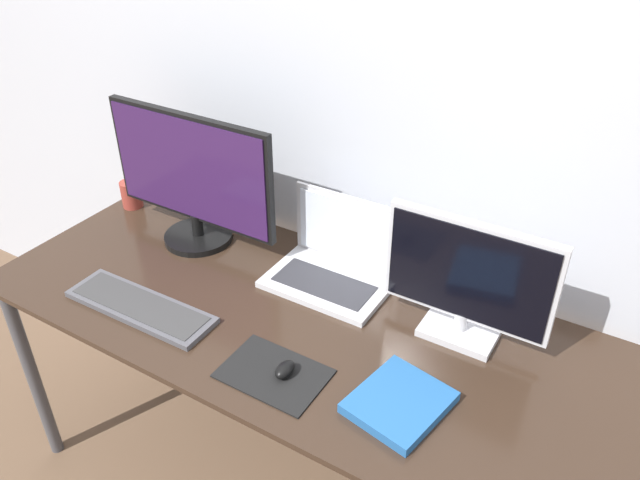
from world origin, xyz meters
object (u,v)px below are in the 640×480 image
object	(u,v)px
monitor_right	(467,281)
book	(399,402)
mouse	(285,370)
laptop	(335,261)
keyboard	(140,307)
monitor_left	(192,179)
mug	(131,194)

from	to	relation	value
monitor_right	book	xyz separation A→B (m)	(-0.03, -0.31, -0.16)
mouse	book	bearing A→B (deg)	11.45
monitor_right	laptop	xyz separation A→B (m)	(-0.40, 0.05, -0.11)
laptop	keyboard	bearing A→B (deg)	-133.45
monitor_left	laptop	bearing A→B (deg)	5.37
laptop	mouse	xyz separation A→B (m)	(0.10, -0.41, -0.04)
monitor_right	mug	world-z (taller)	monitor_right
mouse	book	size ratio (longest dim) A/B	0.26
monitor_right	book	bearing A→B (deg)	-95.17
monitor_right	mouse	size ratio (longest dim) A/B	6.84
mouse	mug	world-z (taller)	mug
keyboard	mouse	bearing A→B (deg)	-0.48
laptop	book	size ratio (longest dim) A/B	1.42
laptop	book	world-z (taller)	laptop
monitor_left	monitor_right	xyz separation A→B (m)	(0.89, 0.00, -0.05)
laptop	mug	xyz separation A→B (m)	(-0.83, 0.00, -0.01)
book	mug	size ratio (longest dim) A/B	2.62
monitor_left	mug	xyz separation A→B (m)	(-0.34, 0.05, -0.17)
monitor_left	keyboard	xyz separation A→B (m)	(0.10, -0.36, -0.21)
monitor_right	laptop	size ratio (longest dim) A/B	1.24
keyboard	book	xyz separation A→B (m)	(0.76, 0.05, 0.00)
keyboard	book	world-z (taller)	book
monitor_left	monitor_right	world-z (taller)	monitor_left
monitor_right	keyboard	size ratio (longest dim) A/B	0.96
laptop	book	xyz separation A→B (m)	(0.38, -0.36, -0.05)
mouse	mug	bearing A→B (deg)	156.00
monitor_left	laptop	distance (m)	0.51
monitor_left	keyboard	world-z (taller)	monitor_left
keyboard	book	size ratio (longest dim) A/B	1.83
keyboard	book	distance (m)	0.76
laptop	monitor_right	bearing A→B (deg)	-6.43
mouse	monitor_left	bearing A→B (deg)	147.86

